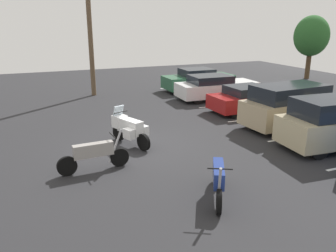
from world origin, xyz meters
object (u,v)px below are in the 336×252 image
object	(u,v)px
motorcycle_touring	(129,128)
car_red	(249,99)
utility_pole	(90,32)
car_tan	(293,106)
motorcycle_third	(94,154)
car_white	(216,87)
motorcycle_second	(218,179)
car_green	(198,80)

from	to	relation	value
motorcycle_touring	car_red	xyz separation A→B (m)	(-2.54, 7.23, -0.01)
motorcycle_touring	car_red	world-z (taller)	motorcycle_touring
utility_pole	car_tan	bearing A→B (deg)	34.32
motorcycle_third	car_white	bearing A→B (deg)	131.30
utility_pole	motorcycle_second	bearing A→B (deg)	2.26
motorcycle_touring	utility_pole	size ratio (longest dim) A/B	0.27
motorcycle_third	car_red	size ratio (longest dim) A/B	0.53
motorcycle_touring	car_white	world-z (taller)	car_white
motorcycle_second	motorcycle_third	bearing A→B (deg)	-138.13
car_white	car_red	bearing A→B (deg)	2.67
car_white	utility_pole	world-z (taller)	utility_pole
motorcycle_third	car_white	xyz separation A→B (m)	(-7.69, 8.75, 0.17)
motorcycle_third	utility_pole	xyz separation A→B (m)	(-11.58, 2.14, 3.35)
motorcycle_touring	car_green	size ratio (longest dim) A/B	0.44
motorcycle_third	car_white	size ratio (longest dim) A/B	0.47
car_tan	car_white	bearing A→B (deg)	-177.09
car_green	car_white	bearing A→B (deg)	-4.38
motorcycle_touring	car_green	distance (m)	11.24
motorcycle_second	car_red	distance (m)	9.69
motorcycle_second	car_tan	bearing A→B (deg)	125.10
car_red	motorcycle_second	bearing A→B (deg)	-39.69
motorcycle_touring	car_white	size ratio (longest dim) A/B	0.42
motorcycle_third	utility_pole	world-z (taller)	utility_pole
car_green	car_tan	bearing A→B (deg)	0.68
motorcycle_touring	motorcycle_third	bearing A→B (deg)	-41.55
car_white	utility_pole	xyz separation A→B (m)	(-3.89, -6.61, 3.17)
motorcycle_touring	motorcycle_second	bearing A→B (deg)	11.96
car_red	utility_pole	distance (m)	10.37
car_white	car_tan	distance (m)	6.27
motorcycle_second	car_green	bearing A→B (deg)	155.12
motorcycle_touring	utility_pole	xyz separation A→B (m)	(-9.70, 0.47, 3.22)
car_red	car_tan	world-z (taller)	car_tan
motorcycle_touring	motorcycle_third	world-z (taller)	motorcycle_touring
car_green	utility_pole	world-z (taller)	utility_pole
car_red	car_tan	xyz separation A→B (m)	(2.99, 0.17, 0.29)
car_tan	motorcycle_second	bearing A→B (deg)	-54.90
motorcycle_touring	car_green	bearing A→B (deg)	139.56
motorcycle_second	car_tan	distance (m)	7.78
car_red	utility_pole	size ratio (longest dim) A/B	0.57
motorcycle_touring	utility_pole	world-z (taller)	utility_pole
motorcycle_second	utility_pole	bearing A→B (deg)	-177.74
car_red	utility_pole	world-z (taller)	utility_pole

